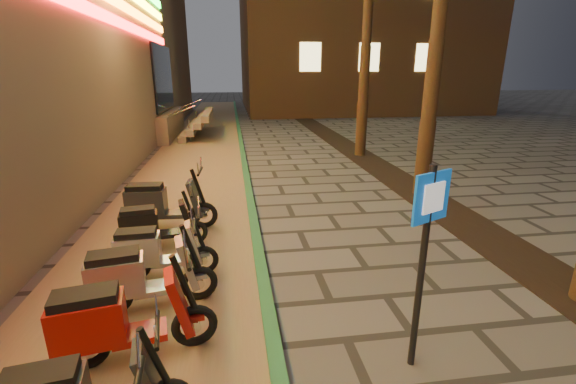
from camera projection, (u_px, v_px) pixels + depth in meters
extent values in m
cube|color=#8C7251|center=(192.00, 174.00, 12.17)|extent=(3.40, 60.00, 0.01)
cube|color=#286C3C|center=(245.00, 171.00, 12.39)|extent=(0.18, 60.00, 0.10)
cube|color=black|center=(464.00, 222.00, 8.30)|extent=(1.20, 40.00, 0.02)
cube|color=black|center=(163.00, 78.00, 18.63)|extent=(0.08, 5.00, 3.00)
cube|color=gray|center=(125.00, 124.00, 19.01)|extent=(5.00, 6.00, 1.20)
cube|color=gray|center=(188.00, 132.00, 19.56)|extent=(0.35, 5.00, 0.30)
cube|color=gray|center=(194.00, 126.00, 19.51)|extent=(0.35, 5.00, 0.30)
cube|color=gray|center=(201.00, 120.00, 19.47)|extent=(0.35, 5.00, 0.30)
cube|color=gray|center=(208.00, 114.00, 19.43)|extent=(0.35, 5.00, 0.30)
cylinder|color=silver|center=(172.00, 115.00, 17.28)|extent=(2.09, 0.06, 0.81)
cylinder|color=silver|center=(182.00, 107.00, 21.06)|extent=(2.09, 0.06, 0.81)
cube|color=#F6E087|center=(310.00, 57.00, 25.07)|extent=(1.40, 0.06, 1.80)
cube|color=#F6E087|center=(369.00, 57.00, 25.62)|extent=(1.40, 0.06, 1.80)
cube|color=#F6E087|center=(426.00, 58.00, 26.17)|extent=(1.40, 0.06, 1.80)
cylinder|color=#472D19|center=(432.00, 82.00, 9.34)|extent=(0.40, 0.40, 5.70)
cylinder|color=#472D19|center=(364.00, 75.00, 14.02)|extent=(0.40, 0.40, 5.95)
cylinder|color=black|center=(421.00, 272.00, 3.95)|extent=(0.07, 0.07, 2.28)
cube|color=#0D51B4|center=(432.00, 197.00, 3.69)|extent=(0.47, 0.24, 0.50)
cube|color=white|center=(434.00, 198.00, 3.67)|extent=(0.27, 0.14, 0.29)
cube|color=black|center=(39.00, 378.00, 3.08)|extent=(0.60, 0.38, 0.11)
cube|color=#25272A|center=(150.00, 377.00, 3.38)|extent=(0.30, 0.40, 0.64)
cylinder|color=black|center=(155.00, 358.00, 3.34)|extent=(0.26, 0.10, 0.67)
cylinder|color=black|center=(157.00, 329.00, 3.27)|extent=(0.12, 0.53, 0.04)
torus|color=black|center=(85.00, 348.00, 4.14)|extent=(0.55, 0.20, 0.54)
cylinder|color=silver|center=(85.00, 348.00, 4.14)|extent=(0.16, 0.13, 0.15)
torus|color=black|center=(195.00, 326.00, 4.50)|extent=(0.55, 0.20, 0.54)
cylinder|color=silver|center=(195.00, 326.00, 4.50)|extent=(0.16, 0.13, 0.15)
cube|color=maroon|center=(141.00, 333.00, 4.30)|extent=(0.63, 0.45, 0.08)
cube|color=maroon|center=(89.00, 322.00, 4.07)|extent=(0.79, 0.52, 0.52)
cube|color=black|center=(84.00, 298.00, 3.98)|extent=(0.69, 0.44, 0.12)
cube|color=maroon|center=(179.00, 302.00, 4.35)|extent=(0.35, 0.46, 0.73)
cylinder|color=black|center=(184.00, 285.00, 4.31)|extent=(0.29, 0.12, 0.77)
cylinder|color=black|center=(187.00, 257.00, 4.22)|extent=(0.16, 0.60, 0.05)
cube|color=maroon|center=(194.00, 316.00, 4.46)|extent=(0.25, 0.18, 0.06)
torus|color=black|center=(113.00, 298.00, 5.07)|extent=(0.53, 0.19, 0.52)
cylinder|color=silver|center=(113.00, 298.00, 5.07)|extent=(0.16, 0.12, 0.14)
torus|color=black|center=(199.00, 283.00, 5.42)|extent=(0.53, 0.19, 0.52)
cylinder|color=silver|center=(199.00, 283.00, 5.42)|extent=(0.16, 0.12, 0.14)
cube|color=#A8A9B0|center=(156.00, 288.00, 5.23)|extent=(0.61, 0.44, 0.08)
cube|color=#A8A9B0|center=(116.00, 277.00, 5.01)|extent=(0.76, 0.50, 0.50)
cube|color=black|center=(113.00, 257.00, 4.92)|extent=(0.67, 0.43, 0.12)
cube|color=#A8A9B0|center=(187.00, 263.00, 5.27)|extent=(0.34, 0.44, 0.71)
cylinder|color=black|center=(191.00, 249.00, 5.23)|extent=(0.28, 0.12, 0.74)
cylinder|color=black|center=(193.00, 227.00, 5.15)|extent=(0.15, 0.58, 0.04)
cube|color=#A8A9B0|center=(199.00, 276.00, 5.38)|extent=(0.24, 0.18, 0.06)
torus|color=black|center=(135.00, 266.00, 5.93)|extent=(0.49, 0.12, 0.48)
cylinder|color=silver|center=(135.00, 266.00, 5.93)|extent=(0.13, 0.10, 0.13)
torus|color=black|center=(204.00, 260.00, 6.13)|extent=(0.49, 0.12, 0.48)
cylinder|color=silver|center=(204.00, 260.00, 6.13)|extent=(0.13, 0.10, 0.13)
cube|color=#B8B8BC|center=(169.00, 261.00, 6.02)|extent=(0.53, 0.34, 0.07)
cube|color=#B8B8BC|center=(138.00, 250.00, 5.86)|extent=(0.67, 0.39, 0.46)
cube|color=black|center=(136.00, 234.00, 5.78)|extent=(0.59, 0.33, 0.11)
cube|color=#B8B8BC|center=(194.00, 242.00, 6.01)|extent=(0.27, 0.38, 0.65)
cylinder|color=black|center=(197.00, 231.00, 5.96)|extent=(0.26, 0.08, 0.69)
cylinder|color=black|center=(199.00, 213.00, 5.88)|extent=(0.07, 0.54, 0.04)
cube|color=#B8B8BC|center=(203.00, 254.00, 6.09)|extent=(0.21, 0.14, 0.06)
torus|color=black|center=(137.00, 239.00, 6.89)|extent=(0.48, 0.16, 0.47)
cylinder|color=silver|center=(137.00, 239.00, 6.89)|extent=(0.14, 0.11, 0.13)
torus|color=black|center=(195.00, 232.00, 7.18)|extent=(0.48, 0.16, 0.47)
cylinder|color=silver|center=(195.00, 232.00, 7.18)|extent=(0.14, 0.11, 0.13)
cube|color=black|center=(166.00, 234.00, 7.02)|extent=(0.54, 0.38, 0.07)
cube|color=black|center=(139.00, 225.00, 6.83)|extent=(0.68, 0.44, 0.46)
cube|color=black|center=(138.00, 211.00, 6.75)|extent=(0.60, 0.38, 0.11)
cube|color=black|center=(187.00, 218.00, 7.05)|extent=(0.30, 0.40, 0.64)
cylinder|color=black|center=(189.00, 208.00, 7.01)|extent=(0.26, 0.10, 0.68)
cylinder|color=black|center=(191.00, 192.00, 6.94)|extent=(0.12, 0.53, 0.04)
cube|color=black|center=(195.00, 227.00, 7.15)|extent=(0.22, 0.16, 0.05)
torus|color=black|center=(144.00, 217.00, 7.82)|extent=(0.57, 0.13, 0.56)
cylinder|color=silver|center=(144.00, 217.00, 7.82)|extent=(0.16, 0.12, 0.15)
torus|color=black|center=(204.00, 215.00, 7.93)|extent=(0.57, 0.13, 0.56)
cylinder|color=silver|center=(204.00, 215.00, 7.93)|extent=(0.16, 0.12, 0.15)
cube|color=#26282B|center=(173.00, 214.00, 7.86)|extent=(0.61, 0.40, 0.09)
cube|color=#26282B|center=(146.00, 202.00, 7.73)|extent=(0.78, 0.45, 0.54)
cube|color=black|center=(145.00, 187.00, 7.64)|extent=(0.69, 0.38, 0.13)
cube|color=#26282B|center=(195.00, 198.00, 7.81)|extent=(0.31, 0.45, 0.76)
cylinder|color=black|center=(198.00, 188.00, 7.75)|extent=(0.30, 0.09, 0.80)
cylinder|color=black|center=(200.00, 171.00, 7.65)|extent=(0.08, 0.63, 0.05)
cube|color=#26282B|center=(204.00, 209.00, 7.89)|extent=(0.24, 0.16, 0.06)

